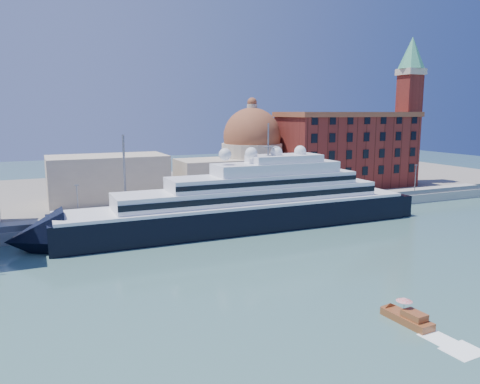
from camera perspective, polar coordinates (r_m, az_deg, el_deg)
name	(u,v)px	position (r m, az deg, el deg)	size (l,w,h in m)	color
ground	(280,261)	(81.38, 4.96, -8.33)	(400.00, 400.00, 0.00)	#3B6766
quay	(211,214)	(110.98, -3.54, -2.75)	(180.00, 10.00, 2.50)	gray
land	(166,190)	(149.48, -9.04, 0.28)	(260.00, 72.00, 2.00)	slate
quay_fence	(218,210)	(106.47, -2.70, -2.26)	(180.00, 0.10, 1.20)	slate
superyacht	(232,209)	(100.56, -0.94, -2.08)	(89.30, 12.38, 26.69)	black
water_taxi	(408,317)	(61.75, 19.80, -14.16)	(2.68, 6.78, 3.15)	maroon
warehouse	(347,149)	(149.92, 12.92, 5.11)	(43.00, 19.00, 23.25)	maroon
campanile	(409,101)	(165.04, 19.92, 10.39)	(8.40, 8.40, 47.00)	maroon
church	(203,163)	(133.61, -4.57, 3.55)	(66.00, 18.00, 25.50)	beige
lamp_posts	(159,183)	(104.10, -9.80, 1.11)	(120.80, 2.40, 18.00)	slate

